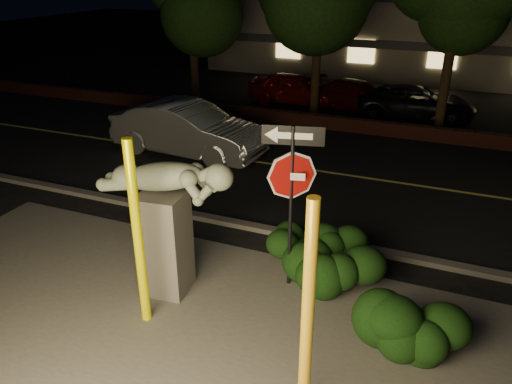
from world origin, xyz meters
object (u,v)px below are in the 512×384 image
sculpture (165,212)px  silver_sedan (188,129)px  signpost (292,176)px  parked_car_darkred (358,96)px  yellow_pole_right (308,316)px  parked_car_red (293,88)px  yellow_pole_left (138,236)px  parked_car_dark (416,102)px

sculpture → silver_sedan: 7.63m
signpost → silver_sedan: 8.02m
silver_sedan → parked_car_darkred: (3.98, 7.43, -0.22)m
yellow_pole_right → parked_car_red: yellow_pole_right is taller
yellow_pole_left → silver_sedan: size_ratio=0.65×
yellow_pole_left → parked_car_darkred: (0.52, 15.12, -1.05)m
yellow_pole_right → parked_car_darkred: size_ratio=0.77×
signpost → parked_car_red: 14.09m
sculpture → parked_car_dark: (2.98, 13.97, -1.03)m
sculpture → parked_car_darkred: (0.57, 14.21, -1.04)m
yellow_pole_left → signpost: 2.84m
sculpture → parked_car_darkred: size_ratio=0.63×
sculpture → parked_car_red: bearing=93.4°
signpost → parked_car_red: signpost is taller
signpost → parked_car_darkred: (-1.45, 13.17, -1.66)m
signpost → sculpture: 2.35m
silver_sedan → parked_car_red: 7.64m
yellow_pole_right → parked_car_red: (-5.54, 16.14, -0.97)m
yellow_pole_right → parked_car_red: 17.09m
parked_car_red → parked_car_darkred: parked_car_red is taller
yellow_pole_left → silver_sedan: (-3.46, 7.69, -0.83)m
yellow_pole_right → silver_sedan: yellow_pole_right is taller
sculpture → parked_car_dark: 14.32m
yellow_pole_right → parked_car_darkred: 16.25m
parked_car_dark → yellow_pole_left: bearing=160.8°
yellow_pole_left → sculpture: size_ratio=1.23×
sculpture → parked_car_darkred: bearing=81.8°
silver_sedan → parked_car_red: (1.07, 7.57, -0.16)m
parked_car_red → parked_car_dark: parked_car_red is taller
yellow_pole_left → signpost: bearing=44.9°
signpost → parked_car_red: bearing=94.4°
yellow_pole_left → parked_car_dark: size_ratio=0.72×
parked_car_darkred → yellow_pole_left: bearing=-168.9°
silver_sedan → yellow_pole_left: bearing=-151.0°
signpost → parked_car_dark: size_ratio=0.69×
parked_car_red → sculpture: bearing=-171.9°
yellow_pole_right → sculpture: bearing=150.7°
yellow_pole_right → parked_car_darkred: bearing=99.3°
yellow_pole_right → sculpture: 3.67m
signpost → parked_car_dark: bearing=72.0°
parked_car_red → parked_car_darkred: 2.91m
parked_car_dark → parked_car_darkred: bearing=76.3°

